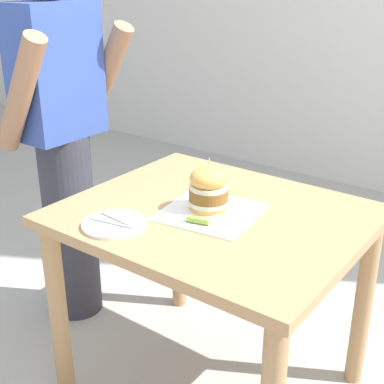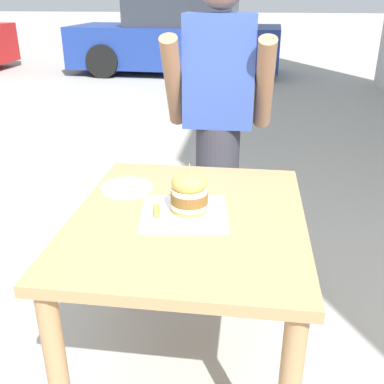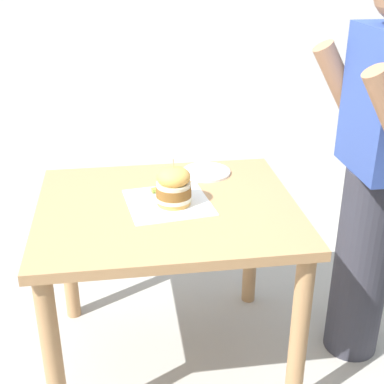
{
  "view_description": "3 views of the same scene",
  "coord_description": "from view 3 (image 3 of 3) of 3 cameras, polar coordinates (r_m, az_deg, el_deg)",
  "views": [
    {
      "loc": [
        -1.44,
        -0.96,
        1.58
      ],
      "look_at": [
        0.0,
        0.1,
        0.83
      ],
      "focal_mm": 50.0,
      "sensor_mm": 36.0,
      "label": 1
    },
    {
      "loc": [
        0.21,
        -1.5,
        1.55
      ],
      "look_at": [
        0.0,
        0.1,
        0.83
      ],
      "focal_mm": 42.0,
      "sensor_mm": 36.0,
      "label": 2
    },
    {
      "loc": [
        1.9,
        -0.17,
        1.73
      ],
      "look_at": [
        0.0,
        0.1,
        0.83
      ],
      "focal_mm": 50.0,
      "sensor_mm": 36.0,
      "label": 3
    }
  ],
  "objects": [
    {
      "name": "diner_across_table",
      "position": [
        2.28,
        18.96,
        1.92
      ],
      "size": [
        0.55,
        0.35,
        1.69
      ],
      "color": "#33333D",
      "rests_on": "ground"
    },
    {
      "name": "side_plate_with_forks",
      "position": [
        2.42,
        1.51,
        2.15
      ],
      "size": [
        0.22,
        0.22,
        0.02
      ],
      "color": "white",
      "rests_on": "patio_table"
    },
    {
      "name": "sandwich",
      "position": [
        2.11,
        -1.99,
        0.69
      ],
      "size": [
        0.15,
        0.15,
        0.19
      ],
      "color": "gold",
      "rests_on": "serving_paper"
    },
    {
      "name": "serving_paper",
      "position": [
        2.15,
        -2.55,
        -1.12
      ],
      "size": [
        0.36,
        0.36,
        0.0
      ],
      "primitive_type": "cube",
      "rotation": [
        0.0,
        0.0,
        0.13
      ],
      "color": "white",
      "rests_on": "patio_table"
    },
    {
      "name": "ground_plane",
      "position": [
        2.58,
        -2.3,
        -17.07
      ],
      "size": [
        80.0,
        80.0,
        0.0
      ],
      "primitive_type": "plane",
      "color": "#ADAAA3"
    },
    {
      "name": "pickle_spear",
      "position": [
        2.24,
        -3.34,
        0.32
      ],
      "size": [
        0.04,
        0.08,
        0.02
      ],
      "primitive_type": "cylinder",
      "rotation": [
        0.0,
        1.57,
        1.81
      ],
      "color": "#8EA83D",
      "rests_on": "serving_paper"
    },
    {
      "name": "patio_table",
      "position": [
        2.2,
        -2.59,
        -4.46
      ],
      "size": [
        0.87,
        1.03,
        0.78
      ],
      "color": "tan",
      "rests_on": "ground"
    }
  ]
}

